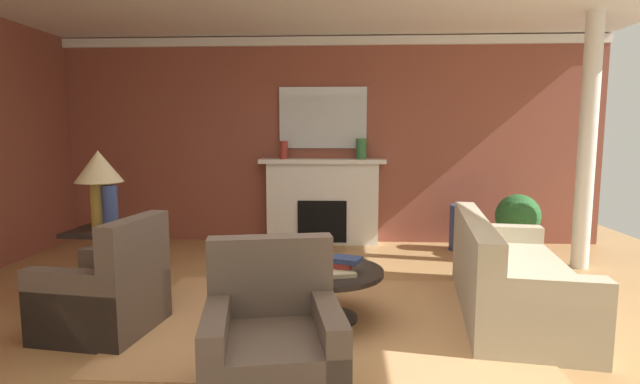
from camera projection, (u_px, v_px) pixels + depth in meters
The scene contains 21 objects.
ground_plane at pixel (299, 327), 4.03m from camera, with size 9.72×9.72×0.00m, color tan.
wall_fireplace at pixel (319, 141), 7.10m from camera, with size 8.08×0.12×2.98m, color brown.
crown_moulding at pixel (319, 41), 6.84m from camera, with size 8.08×0.08×0.12m, color white.
area_rug at pixel (325, 319), 4.18m from camera, with size 3.27×2.25×0.01m, color tan.
fireplace at pixel (322, 204), 7.00m from camera, with size 1.80×0.35×1.24m.
mantel_mirror at pixel (323, 118), 6.96m from camera, with size 1.26×0.04×0.88m, color silver.
sofa at pixel (508, 280), 4.34m from camera, with size 1.19×2.21×0.85m.
armchair_near_window at pixel (106, 295), 3.91m from camera, with size 0.90×0.90×0.95m.
armchair_facing_fireplace at pixel (273, 351), 2.91m from camera, with size 0.93×0.93×0.95m.
coffee_table at pixel (325, 282), 4.14m from camera, with size 1.00×1.00×0.45m.
side_table at pixel (104, 259), 4.65m from camera, with size 0.56×0.56×0.70m.
table_lamp at pixel (99, 174), 4.55m from camera, with size 0.44×0.44×0.75m.
vase_mantel_left at pixel (284, 150), 6.88m from camera, with size 0.12×0.12×0.26m, color #9E3328.
vase_tall_corner at pixel (463, 228), 6.63m from camera, with size 0.36×0.36×0.63m, color navy.
vase_on_side_table at pixel (110, 209), 4.46m from camera, with size 0.14×0.14×0.43m, color navy.
vase_mantel_right at pixel (361, 149), 6.82m from camera, with size 0.15×0.15×0.29m, color #33703D.
book_red_cover at pixel (341, 274), 3.94m from camera, with size 0.23×0.16×0.04m, color tan.
book_art_folio at pixel (339, 264), 4.06m from camera, with size 0.21×0.15×0.05m, color maroon.
book_small_novel at pixel (345, 259), 4.04m from camera, with size 0.25×0.18×0.04m, color navy.
potted_plant at pixel (518, 220), 6.20m from camera, with size 0.56×0.56×0.83m.
column_white at pixel (587, 143), 5.64m from camera, with size 0.20×0.20×2.98m, color white.
Camera 1 is at (0.38, -3.85, 1.62)m, focal length 27.09 mm.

